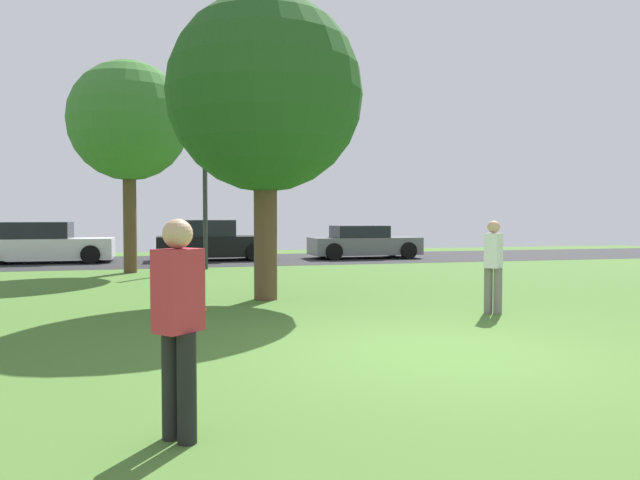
{
  "coord_description": "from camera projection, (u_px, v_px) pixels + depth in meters",
  "views": [
    {
      "loc": [
        -3.19,
        -6.57,
        1.62
      ],
      "look_at": [
        0.0,
        5.57,
        1.13
      ],
      "focal_mm": 33.79,
      "sensor_mm": 36.0,
      "label": 1
    }
  ],
  "objects": [
    {
      "name": "ground_plane",
      "position": [
        438.0,
        351.0,
        7.22
      ],
      "size": [
        44.0,
        44.0,
        0.0
      ],
      "primitive_type": "plane",
      "color": "#47702D"
    },
    {
      "name": "road_strip",
      "position": [
        250.0,
        260.0,
        22.68
      ],
      "size": [
        44.0,
        6.4,
        0.01
      ],
      "primitive_type": "cube",
      "color": "#28282B",
      "rests_on": "ground_plane"
    },
    {
      "name": "oak_tree_center",
      "position": [
        265.0,
        96.0,
        11.62
      ],
      "size": [
        3.78,
        3.78,
        5.88
      ],
      "color": "brown",
      "rests_on": "ground_plane"
    },
    {
      "name": "birch_tree_lone",
      "position": [
        129.0,
        122.0,
        17.22
      ],
      "size": [
        3.4,
        3.4,
        6.07
      ],
      "color": "brown",
      "rests_on": "ground_plane"
    },
    {
      "name": "person_thrower",
      "position": [
        493.0,
        263.0,
        10.02
      ],
      "size": [
        0.39,
        0.38,
        1.55
      ],
      "rotation": [
        0.0,
        0.0,
        -2.43
      ],
      "color": "slate",
      "rests_on": "ground_plane"
    },
    {
      "name": "person_catcher",
      "position": [
        178.0,
        320.0,
        4.31
      ],
      "size": [
        0.39,
        0.38,
        1.6
      ],
      "rotation": [
        0.0,
        0.0,
        0.71
      ],
      "color": "black",
      "rests_on": "ground_plane"
    },
    {
      "name": "frisbee_disc",
      "position": [
        199.0,
        310.0,
        10.36
      ],
      "size": [
        0.27,
        0.27,
        0.03
      ],
      "primitive_type": "cylinder",
      "color": "orange",
      "rests_on": "ground_plane"
    },
    {
      "name": "parked_car_white",
      "position": [
        43.0,
        244.0,
        21.07
      ],
      "size": [
        4.6,
        2.0,
        1.43
      ],
      "color": "white",
      "rests_on": "ground_plane"
    },
    {
      "name": "parked_car_black",
      "position": [
        212.0,
        242.0,
        22.32
      ],
      "size": [
        4.07,
        1.96,
        1.5
      ],
      "color": "black",
      "rests_on": "ground_plane"
    },
    {
      "name": "parked_car_grey",
      "position": [
        363.0,
        243.0,
        23.49
      ],
      "size": [
        4.24,
        1.93,
        1.27
      ],
      "color": "slate",
      "rests_on": "ground_plane"
    },
    {
      "name": "street_lamp_post",
      "position": [
        205.0,
        196.0,
        18.44
      ],
      "size": [
        0.14,
        0.14,
        4.5
      ],
      "primitive_type": "cylinder",
      "color": "#2D2D33",
      "rests_on": "ground_plane"
    }
  ]
}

